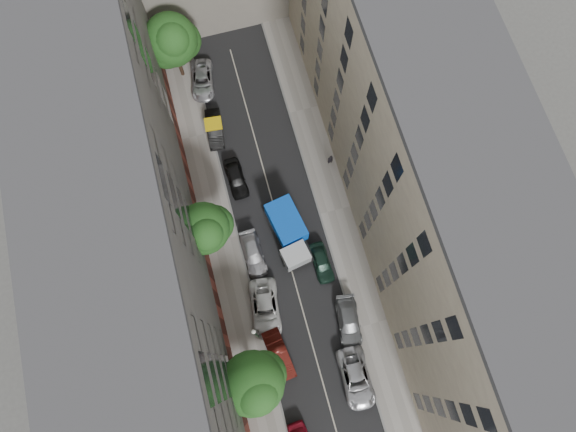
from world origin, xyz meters
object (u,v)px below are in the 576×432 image
object	(u,v)px
car_left_1	(279,355)
tree_mid	(205,230)
car_left_5	(215,129)
car_left_2	(265,309)
car_left_6	(202,80)
tree_far	(172,42)
tarp_truck	(289,232)
lamp_post	(256,334)
car_left_3	(253,254)
tree_near	(254,384)
car_right_0	(356,378)
pedestrian	(330,159)
car_right_2	(322,263)
car_left_4	(236,178)
car_right_1	(349,322)

from	to	relation	value
car_left_1	tree_mid	xyz separation A→B (m)	(-3.25, 11.08, 5.05)
car_left_5	car_left_2	bearing A→B (deg)	-83.32
car_left_1	car_left_6	bearing A→B (deg)	83.37
tree_far	tarp_truck	bearing A→B (deg)	-73.11
lamp_post	tree_far	bearing A→B (deg)	91.82
car_left_2	car_left_3	bearing A→B (deg)	95.25
car_left_5	tree_near	distance (m)	24.62
tarp_truck	lamp_post	world-z (taller)	lamp_post
car_left_6	tree_far	distance (m)	5.52
car_right_0	pedestrian	bearing A→B (deg)	81.51
car_left_3	car_right_2	xyz separation A→B (m)	(5.82, -2.40, 0.02)
car_left_6	tree_far	bearing A→B (deg)	148.37
car_left_2	tree_mid	size ratio (longest dim) A/B	0.66
car_left_5	lamp_post	xyz separation A→B (m)	(-0.80, -20.41, 3.79)
car_left_2	car_right_0	distance (m)	9.78
car_left_3	tree_far	bearing A→B (deg)	94.85
tree_near	pedestrian	bearing A→B (deg)	56.64
car_left_1	car_left_4	world-z (taller)	car_left_1
car_right_1	pedestrian	size ratio (longest dim) A/B	3.02
car_right_1	pedestrian	bearing A→B (deg)	87.12
car_left_5	car_left_6	bearing A→B (deg)	95.43
car_left_4	tree_near	distance (m)	19.30
car_left_2	car_right_1	xyz separation A→B (m)	(6.80, -3.05, -0.07)
car_left_1	lamp_post	bearing A→B (deg)	116.86
car_right_2	car_left_4	bearing A→B (deg)	117.81
tree_near	car_left_3	bearing A→B (deg)	77.74
tarp_truck	lamp_post	bearing A→B (deg)	-131.93
car_right_1	lamp_post	xyz separation A→B (m)	(-8.00, 0.88, 3.80)
car_left_3	car_left_5	distance (m)	13.18
car_right_1	tree_mid	bearing A→B (deg)	142.33
tarp_truck	tree_near	distance (m)	13.82
car_right_0	tree_far	bearing A→B (deg)	105.54
car_left_3	tree_mid	bearing A→B (deg)	148.77
car_left_5	tree_near	world-z (taller)	tree_near
car_right_1	lamp_post	world-z (taller)	lamp_post
car_left_6	car_right_1	bearing A→B (deg)	-65.57
car_left_3	tarp_truck	bearing A→B (deg)	12.65
car_left_4	pedestrian	xyz separation A→B (m)	(9.20, -0.61, 0.22)
tree_mid	pedestrian	size ratio (longest dim) A/B	5.31
car_left_1	tree_far	bearing A→B (deg)	86.56
car_right_1	tree_near	world-z (taller)	tree_near
tarp_truck	car_left_6	bearing A→B (deg)	92.79
car_left_5	car_right_0	size ratio (longest dim) A/B	0.80
car_left_1	tree_mid	bearing A→B (deg)	98.62
car_left_2	car_left_6	bearing A→B (deg)	98.24
tree_near	pedestrian	world-z (taller)	tree_near
car_left_5	tree_far	size ratio (longest dim) A/B	0.51
car_right_2	tree_mid	bearing A→B (deg)	153.41
car_left_2	car_left_5	xyz separation A→B (m)	(-0.40, 18.25, -0.05)
car_left_3	pedestrian	world-z (taller)	pedestrian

